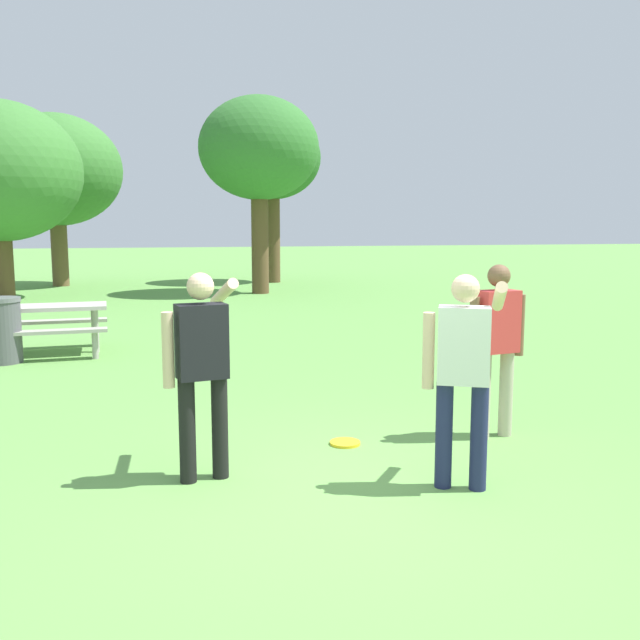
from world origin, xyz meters
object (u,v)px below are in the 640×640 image
Objects in this scene: trash_can_beside_table at (1,330)px; tree_far_right at (259,150)px; person_bystander at (463,365)px; picnic_table_near at (50,319)px; frisbee at (345,443)px; tree_slender_mid at (272,160)px; person_thrower at (202,360)px; tree_broad_center at (56,171)px; person_catcher at (497,339)px.

tree_far_right is at bearing 60.30° from trash_can_beside_table.
picnic_table_near is at bearing 119.37° from person_bystander.
person_bystander is 0.29× the size of tree_far_right.
tree_slender_mid reaches higher than frisbee.
tree_slender_mid is (5.86, 12.73, 3.68)m from picnic_table_near.
trash_can_beside_table reaches higher than picnic_table_near.
tree_slender_mid reaches higher than tree_far_right.
tree_far_right reaches higher than person_thrower.
frisbee is at bearing -76.50° from tree_broad_center.
tree_slender_mid is (1.24, 18.28, 3.30)m from person_catcher.
picnic_table_near is at bearing -114.73° from tree_slender_mid.
tree_slender_mid reaches higher than person_thrower.
person_catcher is 0.29× the size of tree_slender_mid.
tree_far_right reaches higher than person_catcher.
tree_broad_center is 7.30m from tree_far_right.
tree_slender_mid reaches higher than person_catcher.
person_bystander is at bearing -60.63° from picnic_table_near.
person_catcher is 7.23m from picnic_table_near.
tree_broad_center is at bearing 99.26° from person_thrower.
person_thrower is 6.00m from trash_can_beside_table.
trash_can_beside_table is at bearing -87.31° from tree_broad_center.
tree_broad_center is (-0.64, 13.55, 3.27)m from trash_can_beside_table.
picnic_table_near reaches higher than frisbee.
trash_can_beside_table is 0.17× the size of tree_far_right.
tree_far_right is at bearing 89.41° from person_catcher.
frisbee is at bearing 114.46° from person_bystander.
trash_can_beside_table is at bearing -138.61° from picnic_table_near.
person_bystander is 20.48m from tree_broad_center.
picnic_table_near is (-3.18, 5.42, 0.55)m from frisbee.
picnic_table_near is 10.70m from tree_far_right.
picnic_table_near is at bearing 129.75° from person_catcher.
person_catcher is at bearing 8.98° from person_thrower.
person_catcher is 1.71m from frisbee.
tree_slender_mid is (7.10, -0.29, 0.49)m from tree_broad_center.
frisbee is 6.31m from picnic_table_near.
person_bystander is 0.29× the size of tree_slender_mid.
tree_slender_mid is at bearing 74.11° from tree_far_right.
tree_far_right is at bearing 78.92° from person_thrower.
person_bystander reaches higher than picnic_table_near.
tree_broad_center is (-3.10, 19.00, 2.79)m from person_thrower.
person_thrower is 0.93× the size of picnic_table_near.
person_catcher is 0.93× the size of picnic_table_near.
person_bystander is at bearing -19.38° from person_thrower.
tree_slender_mid reaches higher than trash_can_beside_table.
tree_far_right is (0.15, 14.44, 3.20)m from person_catcher.
tree_far_right is at bearing -105.89° from tree_slender_mid.
person_bystander is 5.84× the size of frisbee.
tree_far_right is (4.77, 8.89, 3.58)m from picnic_table_near.
tree_broad_center is (-5.86, 18.57, 2.81)m from person_catcher.
frisbee is at bearing -59.58° from picnic_table_near.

